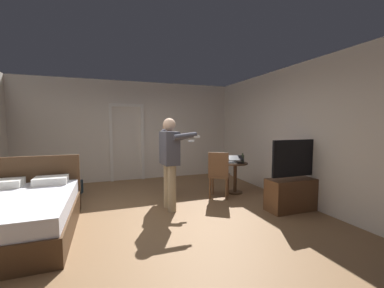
{
  "coord_description": "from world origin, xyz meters",
  "views": [
    {
      "loc": [
        -0.69,
        -3.95,
        1.57
      ],
      "look_at": [
        0.94,
        0.55,
        1.17
      ],
      "focal_mm": 22.45,
      "sensor_mm": 36.0,
      "label": 1
    }
  ],
  "objects_px": {
    "bed": "(16,215)",
    "suitcase_dark": "(70,188)",
    "laptop": "(235,161)",
    "bottle_on_table": "(243,159)",
    "person_striped_shirt": "(169,154)",
    "wooden_chair": "(219,173)",
    "suitcase_small": "(64,191)",
    "person_blue_shirt": "(170,157)",
    "tv_flatscreen": "(297,189)",
    "side_table": "(235,173)"
  },
  "relations": [
    {
      "from": "bed",
      "to": "person_blue_shirt",
      "type": "relative_size",
      "value": 1.21
    },
    {
      "from": "laptop",
      "to": "person_striped_shirt",
      "type": "height_order",
      "value": "person_striped_shirt"
    },
    {
      "from": "wooden_chair",
      "to": "person_striped_shirt",
      "type": "distance_m",
      "value": 1.14
    },
    {
      "from": "laptop",
      "to": "bottle_on_table",
      "type": "bearing_deg",
      "value": -11.94
    },
    {
      "from": "tv_flatscreen",
      "to": "side_table",
      "type": "bearing_deg",
      "value": 111.91
    },
    {
      "from": "wooden_chair",
      "to": "laptop",
      "type": "bearing_deg",
      "value": 21.78
    },
    {
      "from": "person_striped_shirt",
      "to": "person_blue_shirt",
      "type": "bearing_deg",
      "value": -102.78
    },
    {
      "from": "bed",
      "to": "suitcase_small",
      "type": "bearing_deg",
      "value": 77.64
    },
    {
      "from": "bed",
      "to": "laptop",
      "type": "distance_m",
      "value": 4.03
    },
    {
      "from": "tv_flatscreen",
      "to": "person_blue_shirt",
      "type": "distance_m",
      "value": 2.41
    },
    {
      "from": "bottle_on_table",
      "to": "laptop",
      "type": "bearing_deg",
      "value": 168.06
    },
    {
      "from": "suitcase_dark",
      "to": "suitcase_small",
      "type": "xyz_separation_m",
      "value": [
        -0.07,
        -0.36,
        0.03
      ]
    },
    {
      "from": "tv_flatscreen",
      "to": "suitcase_small",
      "type": "xyz_separation_m",
      "value": [
        -4.14,
        2.11,
        -0.2
      ]
    },
    {
      "from": "suitcase_dark",
      "to": "tv_flatscreen",
      "type": "bearing_deg",
      "value": -15.87
    },
    {
      "from": "bed",
      "to": "suitcase_dark",
      "type": "relative_size",
      "value": 4.22
    },
    {
      "from": "bottle_on_table",
      "to": "side_table",
      "type": "bearing_deg",
      "value": 150.26
    },
    {
      "from": "bed",
      "to": "side_table",
      "type": "relative_size",
      "value": 2.9
    },
    {
      "from": "bottle_on_table",
      "to": "suitcase_small",
      "type": "height_order",
      "value": "bottle_on_table"
    },
    {
      "from": "person_blue_shirt",
      "to": "suitcase_small",
      "type": "distance_m",
      "value": 2.48
    },
    {
      "from": "bed",
      "to": "person_blue_shirt",
      "type": "distance_m",
      "value": 2.42
    },
    {
      "from": "laptop",
      "to": "suitcase_small",
      "type": "xyz_separation_m",
      "value": [
        -3.57,
        0.83,
        -0.57
      ]
    },
    {
      "from": "person_striped_shirt",
      "to": "suitcase_small",
      "type": "xyz_separation_m",
      "value": [
        -2.12,
        0.57,
        -0.76
      ]
    },
    {
      "from": "tv_flatscreen",
      "to": "bottle_on_table",
      "type": "xyz_separation_m",
      "value": [
        -0.39,
        1.25,
        0.41
      ]
    },
    {
      "from": "wooden_chair",
      "to": "bottle_on_table",
      "type": "bearing_deg",
      "value": 13.15
    },
    {
      "from": "laptop",
      "to": "bottle_on_table",
      "type": "distance_m",
      "value": 0.19
    },
    {
      "from": "person_blue_shirt",
      "to": "tv_flatscreen",
      "type": "bearing_deg",
      "value": -19.65
    },
    {
      "from": "person_blue_shirt",
      "to": "suitcase_small",
      "type": "relative_size",
      "value": 3.03
    },
    {
      "from": "bed",
      "to": "suitcase_dark",
      "type": "bearing_deg",
      "value": 78.02
    },
    {
      "from": "bed",
      "to": "laptop",
      "type": "xyz_separation_m",
      "value": [
        3.93,
        0.8,
        0.45
      ]
    },
    {
      "from": "tv_flatscreen",
      "to": "suitcase_dark",
      "type": "height_order",
      "value": "tv_flatscreen"
    },
    {
      "from": "side_table",
      "to": "person_striped_shirt",
      "type": "distance_m",
      "value": 1.58
    },
    {
      "from": "laptop",
      "to": "wooden_chair",
      "type": "height_order",
      "value": "wooden_chair"
    },
    {
      "from": "bed",
      "to": "wooden_chair",
      "type": "distance_m",
      "value": 3.5
    },
    {
      "from": "person_blue_shirt",
      "to": "person_striped_shirt",
      "type": "relative_size",
      "value": 1.03
    },
    {
      "from": "bed",
      "to": "side_table",
      "type": "height_order",
      "value": "bed"
    },
    {
      "from": "laptop",
      "to": "person_blue_shirt",
      "type": "bearing_deg",
      "value": -162.94
    },
    {
      "from": "laptop",
      "to": "bottle_on_table",
      "type": "xyz_separation_m",
      "value": [
        0.18,
        -0.04,
        0.04
      ]
    },
    {
      "from": "bottle_on_table",
      "to": "wooden_chair",
      "type": "bearing_deg",
      "value": -166.85
    },
    {
      "from": "laptop",
      "to": "person_striped_shirt",
      "type": "distance_m",
      "value": 1.49
    },
    {
      "from": "bottle_on_table",
      "to": "wooden_chair",
      "type": "height_order",
      "value": "wooden_chair"
    },
    {
      "from": "suitcase_dark",
      "to": "bottle_on_table",
      "type": "bearing_deg",
      "value": -3.05
    },
    {
      "from": "side_table",
      "to": "suitcase_dark",
      "type": "bearing_deg",
      "value": 162.11
    },
    {
      "from": "side_table",
      "to": "suitcase_small",
      "type": "relative_size",
      "value": 1.26
    },
    {
      "from": "tv_flatscreen",
      "to": "suitcase_small",
      "type": "bearing_deg",
      "value": 153.01
    },
    {
      "from": "tv_flatscreen",
      "to": "wooden_chair",
      "type": "xyz_separation_m",
      "value": [
        -1.06,
        1.09,
        0.16
      ]
    },
    {
      "from": "laptop",
      "to": "bed",
      "type": "bearing_deg",
      "value": -168.44
    },
    {
      "from": "wooden_chair",
      "to": "side_table",
      "type": "bearing_deg",
      "value": 24.09
    },
    {
      "from": "laptop",
      "to": "wooden_chair",
      "type": "bearing_deg",
      "value": -158.22
    },
    {
      "from": "side_table",
      "to": "person_blue_shirt",
      "type": "bearing_deg",
      "value": -162.03
    },
    {
      "from": "bottle_on_table",
      "to": "suitcase_small",
      "type": "distance_m",
      "value": 3.9
    }
  ]
}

